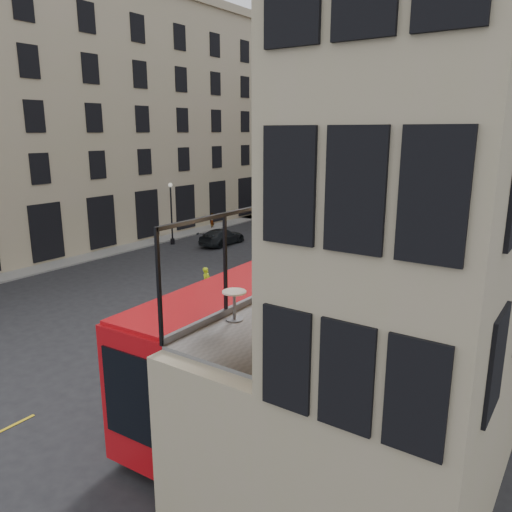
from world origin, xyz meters
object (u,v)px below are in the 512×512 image
Objects in this scene: traffic_light_far at (256,205)px; cafe_chair_b at (337,302)px; pedestrian_c at (402,227)px; traffic_light_near at (298,257)px; cafe_table_mid at (297,276)px; cafe_chair_d at (385,266)px; street_lamp_b at (365,206)px; cafe_chair_c at (340,292)px; car_b at (394,239)px; bicycle at (282,252)px; street_lamp_a at (172,217)px; cafe_chair_a at (285,331)px; pedestrian_e at (212,221)px; car_a at (279,255)px; pedestrian_d at (488,228)px; bus_far at (327,207)px; cafe_table_far at (339,258)px; bus_near at (252,331)px; pedestrian_b at (326,218)px; cyclist at (207,283)px; cafe_table_near at (234,301)px; pedestrian_a at (270,223)px; car_c at (222,237)px.

cafe_chair_b reaches higher than traffic_light_far.
traffic_light_near is at bearing 48.77° from pedestrian_c.
cafe_chair_d reaches higher than cafe_table_mid.
cafe_chair_c reaches higher than street_lamp_b.
car_b reaches higher than bicycle.
street_lamp_a is (-2.00, -10.00, -0.03)m from traffic_light_far.
cafe_chair_d is (8.11, -7.85, 2.43)m from traffic_light_near.
cafe_table_mid is 0.95× the size of cafe_chair_d.
traffic_light_near is at bearing 118.76° from cafe_chair_a.
cafe_table_mid is at bearing 115.44° from cafe_chair_a.
street_lamp_b is (11.00, 16.00, 0.00)m from street_lamp_a.
cafe_chair_d is (25.84, -21.32, 4.05)m from pedestrian_e.
car_a is 5.44× the size of cafe_chair_c.
pedestrian_d is at bearing 93.66° from cafe_chair_b.
car_a is 15.68m from pedestrian_e.
pedestrian_c is (7.17, 1.33, -1.52)m from bus_far.
street_lamp_b and cafe_table_far have the same top height.
cafe_table_far reaches higher than car_a.
pedestrian_c is at bearing 44.21° from street_lamp_a.
cafe_chair_d reaches higher than pedestrian_d.
cafe_chair_a is (3.73, -3.89, 2.24)m from bus_near.
bus_near is 34.81m from pedestrian_b.
bus_far is 12.51× the size of cafe_chair_d.
street_lamp_b is 34.44m from bus_near.
cafe_table_far is at bearing 51.84° from bus_near.
car_a is 11.45m from car_b.
street_lamp_b is at bearing 55.49° from street_lamp_a.
cafe_chair_a is (12.40, -11.59, 3.90)m from cyclist.
street_lamp_b is at bearing 33.69° from traffic_light_far.
traffic_light_near is at bearing 125.30° from pedestrian_d.
bicycle is at bearing 127.46° from cafe_table_far.
bus_far is 6.01× the size of pedestrian_b.
cafe_chair_a reaches higher than pedestrian_c.
cafe_table_far reaches higher than bus_near.
cafe_table_near reaches higher than car_a.
car_b is at bearing 105.95° from cafe_chair_b.
traffic_light_near is at bearing -77.03° from pedestrian_a.
street_lamp_b reaches higher than pedestrian_a.
cafe_table_mid is at bearing -60.29° from traffic_light_near.
bus_near is at bearing -55.68° from traffic_light_far.
car_a is at bearing 41.87° from pedestrian_e.
street_lamp_b is at bearing -10.67° from pedestrian_b.
bus_far is 12.12m from car_c.
street_lamp_b is 1.10× the size of car_a.
pedestrian_d is (1.45, 36.35, -1.76)m from bus_near.
cafe_chair_b is at bearing -134.35° from cyclist.
pedestrian_d is (19.95, 9.25, -1.59)m from traffic_light_far.
traffic_light_far is (-14.00, 16.00, 0.00)m from traffic_light_near.
traffic_light_near is 2.16× the size of pedestrian_b.
car_c is (3.65, 2.32, -1.70)m from street_lamp_a.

